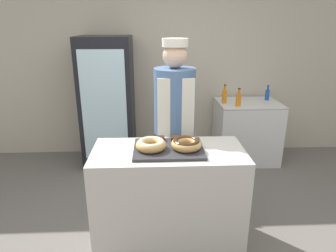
{
  "coord_description": "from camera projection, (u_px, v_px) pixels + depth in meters",
  "views": [
    {
      "loc": [
        -0.11,
        -2.3,
        1.92
      ],
      "look_at": [
        0.0,
        0.1,
        1.09
      ],
      "focal_mm": 32.0,
      "sensor_mm": 36.0,
      "label": 1
    }
  ],
  "objects": [
    {
      "name": "donut_chocolate_glaze",
      "position": [
        186.0,
        144.0,
        2.47
      ],
      "size": [
        0.25,
        0.25,
        0.08
      ],
      "color": "tan",
      "rests_on": "serving_tray"
    },
    {
      "name": "bottle_blue",
      "position": [
        267.0,
        94.0,
        4.29
      ],
      "size": [
        0.06,
        0.06,
        0.22
      ],
      "color": "#1E4CB2",
      "rests_on": "chest_freezer"
    },
    {
      "name": "display_counter",
      "position": [
        169.0,
        197.0,
        2.65
      ],
      "size": [
        1.28,
        0.61,
        0.91
      ],
      "color": "beige",
      "rests_on": "ground_plane"
    },
    {
      "name": "wall_back",
      "position": [
        162.0,
        64.0,
        4.38
      ],
      "size": [
        8.0,
        0.06,
        2.7
      ],
      "color": "#BCB29E",
      "rests_on": "ground_plane"
    },
    {
      "name": "brownie_back_right",
      "position": [
        175.0,
        138.0,
        2.66
      ],
      "size": [
        0.08,
        0.08,
        0.03
      ],
      "color": "black",
      "rests_on": "serving_tray"
    },
    {
      "name": "serving_tray",
      "position": [
        169.0,
        149.0,
        2.5
      ],
      "size": [
        0.58,
        0.45,
        0.02
      ],
      "color": "#2D2D33",
      "rests_on": "display_counter"
    },
    {
      "name": "chest_freezer",
      "position": [
        246.0,
        131.0,
        4.35
      ],
      "size": [
        0.86,
        0.68,
        0.87
      ],
      "color": "silver",
      "rests_on": "ground_plane"
    },
    {
      "name": "donut_light_glaze",
      "position": [
        151.0,
        144.0,
        2.46
      ],
      "size": [
        0.25,
        0.25,
        0.08
      ],
      "color": "tan",
      "rests_on": "serving_tray"
    },
    {
      "name": "ground_plane",
      "position": [
        168.0,
        240.0,
        2.8
      ],
      "size": [
        14.0,
        14.0,
        0.0
      ],
      "primitive_type": "plane",
      "color": "#66605B"
    },
    {
      "name": "bottle_orange",
      "position": [
        239.0,
        99.0,
        3.97
      ],
      "size": [
        0.07,
        0.07,
        0.24
      ],
      "color": "orange",
      "rests_on": "chest_freezer"
    },
    {
      "name": "beverage_fridge",
      "position": [
        108.0,
        103.0,
        4.11
      ],
      "size": [
        0.69,
        0.67,
        1.77
      ],
      "color": "black",
      "rests_on": "ground_plane"
    },
    {
      "name": "brownie_back_left",
      "position": [
        160.0,
        139.0,
        2.65
      ],
      "size": [
        0.08,
        0.08,
        0.03
      ],
      "color": "black",
      "rests_on": "serving_tray"
    },
    {
      "name": "bottle_orange_b",
      "position": [
        224.0,
        96.0,
        4.12
      ],
      "size": [
        0.07,
        0.07,
        0.26
      ],
      "color": "orange",
      "rests_on": "chest_freezer"
    },
    {
      "name": "baker_person",
      "position": [
        174.0,
        125.0,
        3.04
      ],
      "size": [
        0.41,
        0.41,
        1.79
      ],
      "color": "#4C4C51",
      "rests_on": "ground_plane"
    }
  ]
}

